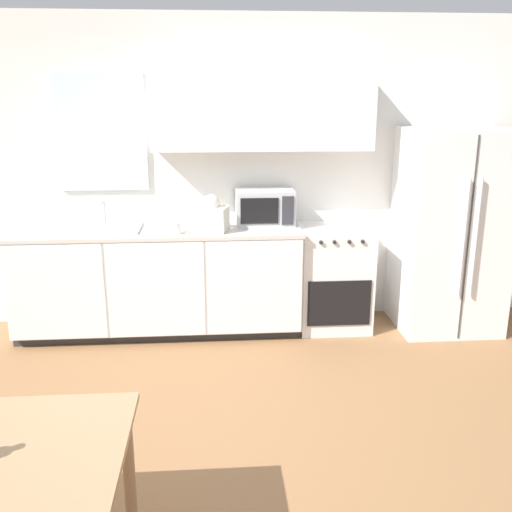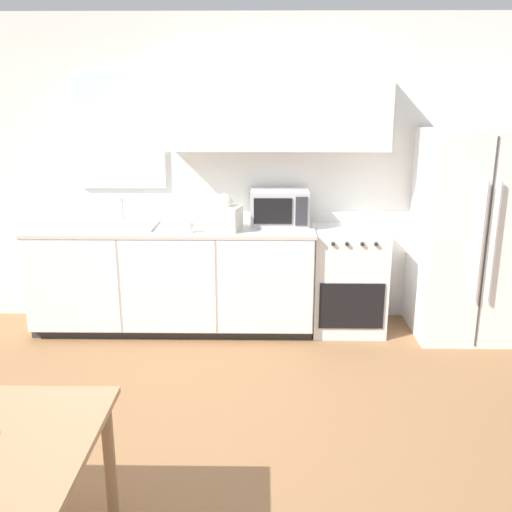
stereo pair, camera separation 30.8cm
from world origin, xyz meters
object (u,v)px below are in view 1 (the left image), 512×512
at_px(refrigerator, 450,231).
at_px(microwave, 265,207).
at_px(oven_range, 333,277).
at_px(coffee_mug, 177,228).

height_order(refrigerator, microwave, refrigerator).
height_order(oven_range, microwave, microwave).
xyz_separation_m(oven_range, coffee_mug, (-1.35, -0.21, 0.53)).
bearing_deg(coffee_mug, refrigerator, 3.42).
distance_m(oven_range, refrigerator, 1.10).
xyz_separation_m(refrigerator, coffee_mug, (-2.36, -0.14, 0.10)).
relative_size(oven_range, microwave, 1.81).
xyz_separation_m(oven_range, microwave, (-0.60, 0.09, 0.63)).
distance_m(microwave, coffee_mug, 0.81).
height_order(microwave, coffee_mug, microwave).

